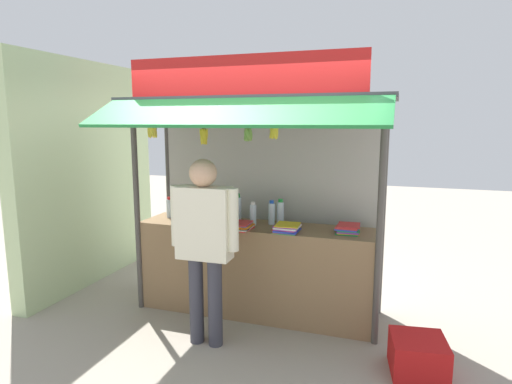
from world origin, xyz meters
The scene contains 20 objects.
ground_plane centered at (0.00, 0.00, 0.00)m, with size 20.00×20.00×0.00m, color #9E9384.
stall_counter centered at (0.00, 0.00, 0.48)m, with size 2.48×0.55×0.95m, color olive.
stall_structure centered at (0.00, 0.09, 1.55)m, with size 2.68×1.41×2.60m.
water_bottle_front_left centered at (-0.04, 0.01, 1.07)m, with size 0.07×0.07×0.24m.
water_bottle_right centered at (-1.04, 0.05, 1.06)m, with size 0.07×0.07×0.23m.
water_bottle_rear_center centered at (-0.41, 0.18, 1.06)m, with size 0.06×0.06×0.23m.
water_bottle_far_right centered at (0.22, 0.14, 1.08)m, with size 0.07×0.07×0.27m.
water_bottle_mid_right centered at (0.14, 0.11, 1.07)m, with size 0.07×0.07×0.25m.
water_bottle_far_left centered at (-0.23, 0.06, 1.10)m, with size 0.09×0.09×0.31m.
magazine_stack_center centered at (0.37, -0.16, 0.99)m, with size 0.26×0.27×0.08m.
magazine_stack_left centered at (0.94, -0.01, 0.99)m, with size 0.24×0.27×0.08m.
magazine_stack_front_right centered at (-0.54, -0.15, 0.98)m, with size 0.28×0.29×0.06m.
magazine_stack_back_left centered at (-0.08, -0.21, 0.99)m, with size 0.20×0.27×0.07m.
banana_bunch_inner_right centered at (0.05, -0.38, 1.90)m, with size 0.10×0.10×0.29m.
banana_bunch_inner_left centered at (-0.95, -0.38, 1.94)m, with size 0.11×0.11×0.27m.
banana_bunch_rightmost centered at (0.30, -0.37, 1.94)m, with size 0.11×0.10×0.26m.
banana_bunch_leftmost centered at (-0.40, -0.38, 1.88)m, with size 0.10×0.10×0.32m.
vendor_person centered at (-0.23, -0.76, 1.02)m, with size 0.64×0.24×1.70m.
plastic_crate centered at (1.59, -0.65, 0.15)m, with size 0.42×0.42×0.30m, color red.
neighbour_wall centered at (-2.31, 0.30, 1.37)m, with size 0.20×2.40×2.74m, color #B5CE95.
Camera 1 is at (1.36, -4.07, 2.01)m, focal length 29.91 mm.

